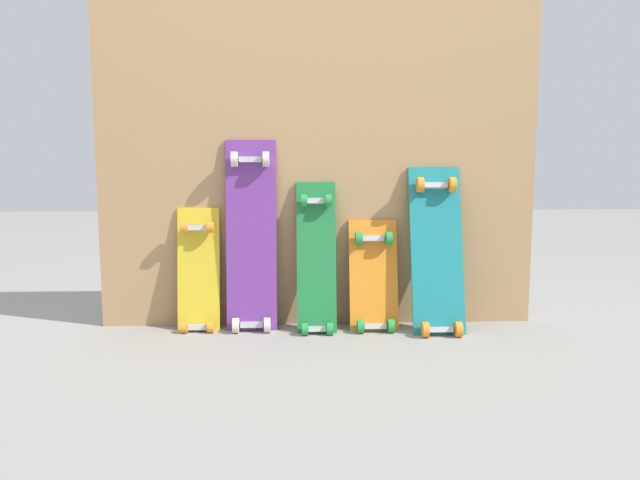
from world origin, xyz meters
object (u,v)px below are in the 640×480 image
Objects in this scene: skateboard_yellow at (198,277)px; skateboard_teal at (437,257)px; skateboard_orange at (374,282)px; skateboard_green at (317,265)px; skateboard_purple at (251,242)px.

skateboard_teal is at bearing -3.41° from skateboard_yellow.
skateboard_orange is (0.79, -0.03, -0.03)m from skateboard_yellow.
skateboard_orange is (0.26, 0.01, -0.09)m from skateboard_green.
skateboard_yellow is 1.08m from skateboard_teal.
skateboard_purple is 0.58m from skateboard_orange.
skateboard_teal is at bearing -7.86° from skateboard_orange.
skateboard_yellow is 0.54m from skateboard_green.
skateboard_purple reaches higher than skateboard_yellow.
skateboard_yellow reaches higher than skateboard_orange.
skateboard_yellow is 1.11× the size of skateboard_orange.
skateboard_green reaches higher than skateboard_orange.
skateboard_teal reaches higher than skateboard_green.
skateboard_green reaches higher than skateboard_yellow.
skateboard_purple is at bearing 173.78° from skateboard_green.
skateboard_purple is 0.31m from skateboard_green.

